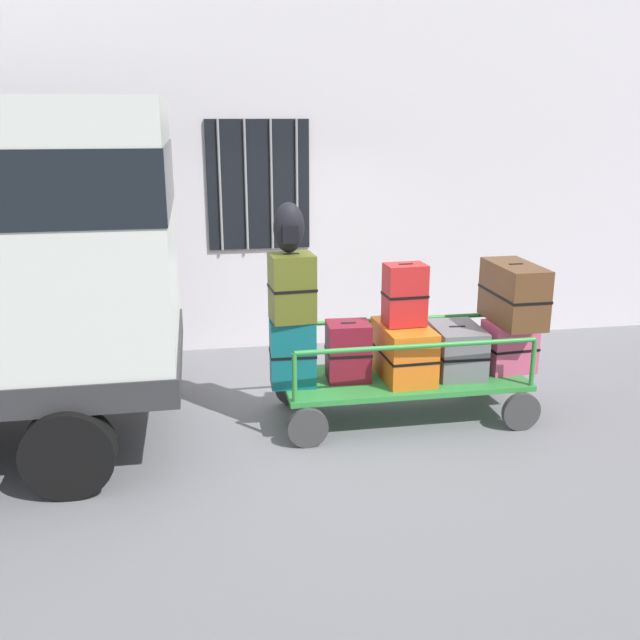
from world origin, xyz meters
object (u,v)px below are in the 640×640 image
object	(u,v)px
suitcase_left_bottom	(293,353)
suitcase_right_bottom	(509,346)
suitcase_left_middle	(292,288)
suitcase_midleft_bottom	(348,351)
suitcase_center_middle	(405,295)
suitcase_right_middle	(514,293)
suitcase_center_bottom	(403,351)
backpack	(289,228)
suitcase_midright_bottom	(456,350)
luggage_cart	(403,383)

from	to	relation	value
suitcase_left_bottom	suitcase_right_bottom	world-z (taller)	suitcase_left_bottom
suitcase_left_middle	suitcase_midleft_bottom	world-z (taller)	suitcase_left_middle
suitcase_midleft_bottom	suitcase_center_middle	xyz separation A→B (m)	(0.53, -0.00, 0.52)
suitcase_left_bottom	suitcase_right_middle	bearing A→B (deg)	0.40
suitcase_midleft_bottom	suitcase_center_bottom	bearing A→B (deg)	-2.68
backpack	suitcase_center_bottom	bearing A→B (deg)	0.46
suitcase_center_bottom	suitcase_left_bottom	bearing A→B (deg)	-178.58
suitcase_left_bottom	suitcase_midright_bottom	world-z (taller)	suitcase_left_bottom
suitcase_midright_bottom	backpack	bearing A→B (deg)	-179.01
suitcase_left_bottom	suitcase_center_bottom	xyz separation A→B (m)	(1.06, 0.03, -0.06)
suitcase_center_middle	suitcase_midright_bottom	size ratio (longest dim) A/B	0.88
suitcase_right_middle	suitcase_midleft_bottom	bearing A→B (deg)	178.70
luggage_cart	suitcase_right_middle	size ratio (longest dim) A/B	2.96
suitcase_center_middle	backpack	world-z (taller)	backpack
suitcase_right_bottom	suitcase_midright_bottom	bearing A→B (deg)	177.23
suitcase_center_bottom	suitcase_midright_bottom	world-z (taller)	suitcase_center_bottom
luggage_cart	suitcase_center_bottom	bearing A→B (deg)	90.00
suitcase_left_middle	suitcase_right_middle	size ratio (longest dim) A/B	0.77
suitcase_center_middle	backpack	size ratio (longest dim) A/B	1.31
suitcase_midright_bottom	suitcase_right_middle	distance (m)	0.75
suitcase_midleft_bottom	suitcase_right_bottom	size ratio (longest dim) A/B	1.14
suitcase_right_middle	backpack	world-z (taller)	backpack
suitcase_center_bottom	suitcase_right_bottom	xyz separation A→B (m)	(1.06, -0.01, -0.01)
luggage_cart	suitcase_center_middle	size ratio (longest dim) A/B	4.06
suitcase_center_bottom	backpack	size ratio (longest dim) A/B	1.75
suitcase_center_bottom	suitcase_midright_bottom	size ratio (longest dim) A/B	1.17
suitcase_center_middle	suitcase_center_bottom	bearing A→B (deg)	-90.00
luggage_cart	suitcase_midright_bottom	distance (m)	0.61
suitcase_midright_bottom	suitcase_center_bottom	bearing A→B (deg)	-177.93
luggage_cart	suitcase_left_bottom	xyz separation A→B (m)	(-1.06, -0.02, 0.38)
suitcase_center_bottom	backpack	bearing A→B (deg)	-179.54
suitcase_midleft_bottom	backpack	distance (m)	1.29
luggage_cart	suitcase_midright_bottom	bearing A→B (deg)	2.83
suitcase_right_bottom	suitcase_left_bottom	bearing A→B (deg)	-179.46
luggage_cart	suitcase_right_middle	world-z (taller)	suitcase_right_middle
suitcase_left_middle	suitcase_center_middle	world-z (taller)	suitcase_left_middle
suitcase_center_bottom	suitcase_left_middle	bearing A→B (deg)	-177.94
luggage_cart	suitcase_right_middle	xyz separation A→B (m)	(1.06, -0.00, 0.84)
luggage_cart	suitcase_right_bottom	distance (m)	1.10
backpack	suitcase_right_middle	bearing A→B (deg)	-0.07
suitcase_center_bottom	suitcase_center_middle	size ratio (longest dim) A/B	1.34
suitcase_left_bottom	suitcase_midright_bottom	size ratio (longest dim) A/B	0.95
suitcase_midleft_bottom	suitcase_right_middle	bearing A→B (deg)	-1.30
luggage_cart	suitcase_center_middle	xyz separation A→B (m)	(-0.00, 0.03, 0.87)
suitcase_left_middle	backpack	xyz separation A→B (m)	(-0.02, 0.03, 0.52)
suitcase_left_middle	suitcase_right_middle	distance (m)	2.12
suitcase_right_bottom	suitcase_right_middle	world-z (taller)	suitcase_right_middle
suitcase_center_bottom	suitcase_right_middle	xyz separation A→B (m)	(1.06, -0.01, 0.52)
suitcase_center_middle	suitcase_right_bottom	bearing A→B (deg)	-1.57
suitcase_center_bottom	suitcase_center_middle	bearing A→B (deg)	90.00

